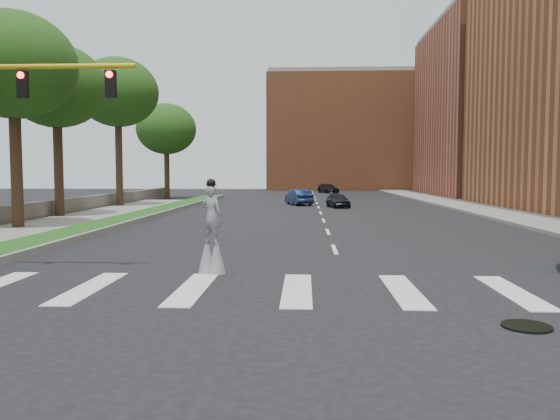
# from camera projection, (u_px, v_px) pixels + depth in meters

# --- Properties ---
(ground_plane) EXTENTS (160.00, 160.00, 0.00)m
(ground_plane) POSITION_uv_depth(u_px,v_px,m) (354.00, 300.00, 12.20)
(ground_plane) COLOR black
(ground_plane) RESTS_ON ground
(grass_median) EXTENTS (2.00, 60.00, 0.25)m
(grass_median) POSITION_uv_depth(u_px,v_px,m) (131.00, 218.00, 32.65)
(grass_median) COLOR #194915
(grass_median) RESTS_ON ground
(median_curb) EXTENTS (0.20, 60.00, 0.28)m
(median_curb) POSITION_uv_depth(u_px,v_px,m) (149.00, 218.00, 32.60)
(median_curb) COLOR gray
(median_curb) RESTS_ON ground
(sidewalk_right) EXTENTS (5.00, 90.00, 0.18)m
(sidewalk_right) POSITION_uv_depth(u_px,v_px,m) (508.00, 213.00, 36.54)
(sidewalk_right) COLOR slate
(sidewalk_right) RESTS_ON ground
(stone_wall) EXTENTS (0.50, 56.00, 1.10)m
(stone_wall) POSITION_uv_depth(u_px,v_px,m) (56.00, 208.00, 34.86)
(stone_wall) COLOR #5E5951
(stone_wall) RESTS_ON ground
(manhole) EXTENTS (0.90, 0.90, 0.04)m
(manhole) POSITION_uv_depth(u_px,v_px,m) (527.00, 326.00, 10.07)
(manhole) COLOR black
(manhole) RESTS_ON ground
(building_far) EXTENTS (16.00, 22.00, 20.00)m
(building_far) POSITION_uv_depth(u_px,v_px,m) (501.00, 111.00, 64.32)
(building_far) COLOR #A9563E
(building_far) RESTS_ON ground
(building_backdrop) EXTENTS (26.00, 14.00, 18.00)m
(building_backdrop) POSITION_uv_depth(u_px,v_px,m) (349.00, 134.00, 89.03)
(building_backdrop) COLOR #9F5832
(building_backdrop) RESTS_ON ground
(stilt_performer) EXTENTS (0.82, 0.64, 2.68)m
(stilt_performer) POSITION_uv_depth(u_px,v_px,m) (212.00, 237.00, 15.39)
(stilt_performer) COLOR #332014
(stilt_performer) RESTS_ON ground
(car_near) EXTENTS (2.04, 3.66, 1.18)m
(car_near) POSITION_uv_depth(u_px,v_px,m) (338.00, 200.00, 43.95)
(car_near) COLOR black
(car_near) RESTS_ON ground
(car_mid) EXTENTS (2.65, 4.35, 1.35)m
(car_mid) POSITION_uv_depth(u_px,v_px,m) (299.00, 197.00, 47.50)
(car_mid) COLOR navy
(car_mid) RESTS_ON ground
(car_far) EXTENTS (3.27, 4.53, 1.22)m
(car_far) POSITION_uv_depth(u_px,v_px,m) (328.00, 189.00, 74.40)
(car_far) COLOR black
(car_far) RESTS_ON ground
(tree_2) EXTENTS (6.05, 6.05, 10.59)m
(tree_2) POSITION_uv_depth(u_px,v_px,m) (13.00, 66.00, 26.27)
(tree_2) COLOR #332014
(tree_2) RESTS_ON ground
(tree_3) EXTENTS (5.93, 5.93, 10.60)m
(tree_3) POSITION_uv_depth(u_px,v_px,m) (56.00, 87.00, 33.11)
(tree_3) COLOR #332014
(tree_3) RESTS_ON ground
(tree_4) EXTENTS (6.43, 6.43, 11.92)m
(tree_4) POSITION_uv_depth(u_px,v_px,m) (118.00, 93.00, 43.26)
(tree_4) COLOR #332014
(tree_4) RESTS_ON ground
(tree_5) EXTENTS (6.28, 6.28, 10.06)m
(tree_5) POSITION_uv_depth(u_px,v_px,m) (166.00, 129.00, 57.41)
(tree_5) COLOR #332014
(tree_5) RESTS_ON ground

